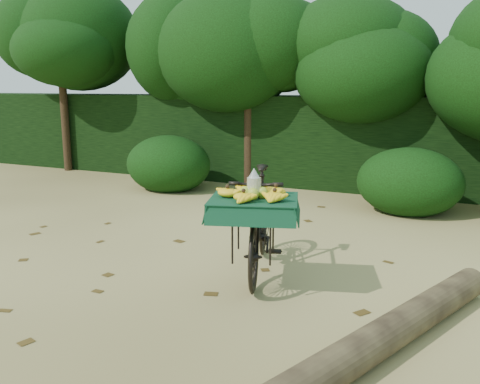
% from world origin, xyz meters
% --- Properties ---
extents(ground, '(80.00, 80.00, 0.00)m').
position_xyz_m(ground, '(0.00, 0.00, 0.00)').
color(ground, '#D5C172').
rests_on(ground, ground).
extents(vendor_bicycle, '(1.22, 2.01, 1.15)m').
position_xyz_m(vendor_bicycle, '(0.35, 0.84, 0.59)').
color(vendor_bicycle, black).
rests_on(vendor_bicycle, ground).
extents(fallen_log, '(1.67, 3.66, 0.28)m').
position_xyz_m(fallen_log, '(1.76, -0.64, 0.14)').
color(fallen_log, brown).
rests_on(fallen_log, ground).
extents(hedge_backdrop, '(26.00, 1.80, 1.80)m').
position_xyz_m(hedge_backdrop, '(0.00, 6.30, 0.90)').
color(hedge_backdrop, black).
rests_on(hedge_backdrop, ground).
extents(tree_row, '(14.50, 2.00, 4.00)m').
position_xyz_m(tree_row, '(-0.65, 5.50, 2.00)').
color(tree_row, black).
rests_on(tree_row, ground).
extents(bush_clumps, '(8.80, 1.70, 0.90)m').
position_xyz_m(bush_clumps, '(0.50, 4.30, 0.45)').
color(bush_clumps, black).
rests_on(bush_clumps, ground).
extents(leaf_litter, '(7.00, 7.30, 0.01)m').
position_xyz_m(leaf_litter, '(0.00, 0.65, 0.01)').
color(leaf_litter, '#4A3613').
rests_on(leaf_litter, ground).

